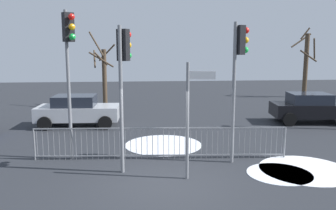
% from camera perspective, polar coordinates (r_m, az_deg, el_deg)
% --- Properties ---
extents(ground_plane, '(60.00, 60.00, 0.00)m').
position_cam_1_polar(ground_plane, '(9.72, -0.25, -12.72)').
color(ground_plane, '#26282D').
extents(traffic_light_foreground_left, '(0.43, 0.51, 4.30)m').
position_cam_1_polar(traffic_light_foreground_left, '(10.08, -7.39, 6.39)').
color(traffic_light_foreground_left, slate).
rests_on(traffic_light_foreground_left, ground).
extents(traffic_light_foreground_right, '(0.54, 0.39, 4.46)m').
position_cam_1_polar(traffic_light_foreground_right, '(11.07, 11.52, 7.14)').
color(traffic_light_foreground_right, slate).
rests_on(traffic_light_foreground_right, ground).
extents(traffic_light_mid_right, '(0.44, 0.49, 4.85)m').
position_cam_1_polar(traffic_light_mid_right, '(11.46, -16.03, 8.45)').
color(traffic_light_mid_right, slate).
rests_on(traffic_light_mid_right, ground).
extents(direction_sign_post, '(0.78, 0.20, 3.29)m').
position_cam_1_polar(direction_sign_post, '(9.53, 3.59, -1.69)').
color(direction_sign_post, slate).
rests_on(direction_sign_post, ground).
extents(pedestrian_guard_railing, '(8.38, 0.60, 1.07)m').
position_cam_1_polar(pedestrian_guard_railing, '(11.55, -1.22, -6.24)').
color(pedestrian_guard_railing, slate).
rests_on(pedestrian_guard_railing, ground).
extents(car_silver_trailing, '(3.86, 2.05, 1.47)m').
position_cam_1_polar(car_silver_trailing, '(16.91, -14.69, -0.83)').
color(car_silver_trailing, '#B2B5BA').
rests_on(car_silver_trailing, ground).
extents(car_black_far, '(3.97, 2.29, 1.47)m').
position_cam_1_polar(car_black_far, '(18.55, 22.52, -0.36)').
color(car_black_far, black).
rests_on(car_black_far, ground).
extents(bare_tree_left, '(1.62, 1.63, 4.70)m').
position_cam_1_polar(bare_tree_left, '(22.23, -10.59, 5.19)').
color(bare_tree_left, '#473828').
rests_on(bare_tree_left, ground).
extents(bare_tree_right, '(1.71, 1.73, 5.21)m').
position_cam_1_polar(bare_tree_right, '(28.02, 21.81, 6.46)').
color(bare_tree_right, '#473828').
rests_on(bare_tree_right, ground).
extents(snow_patch_kerb, '(2.94, 2.94, 0.01)m').
position_cam_1_polar(snow_patch_kerb, '(13.32, -0.77, -6.56)').
color(snow_patch_kerb, white).
rests_on(snow_patch_kerb, ground).
extents(snow_patch_island, '(1.90, 1.90, 0.01)m').
position_cam_1_polar(snow_patch_island, '(10.87, 17.91, -10.72)').
color(snow_patch_island, silver).
rests_on(snow_patch_island, ground).
extents(snow_patch_verge, '(2.75, 2.75, 0.01)m').
position_cam_1_polar(snow_patch_verge, '(11.47, 21.70, -9.89)').
color(snow_patch_verge, white).
rests_on(snow_patch_verge, ground).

